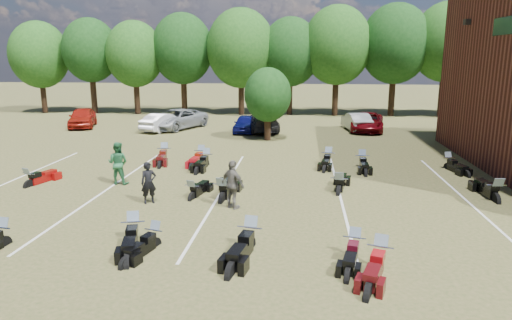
# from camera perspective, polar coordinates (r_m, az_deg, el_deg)

# --- Properties ---
(ground) EXTENTS (160.00, 160.00, 0.00)m
(ground) POSITION_cam_1_polar(r_m,az_deg,el_deg) (16.43, 4.21, -7.33)
(ground) COLOR brown
(ground) RESTS_ON ground
(car_0) EXTENTS (3.22, 4.98, 1.58)m
(car_0) POSITION_cam_1_polar(r_m,az_deg,el_deg) (39.72, -20.87, 4.99)
(car_0) COLOR maroon
(car_0) RESTS_ON ground
(car_1) EXTENTS (2.88, 4.39, 1.37)m
(car_1) POSITION_cam_1_polar(r_m,az_deg,el_deg) (35.99, -11.50, 4.68)
(car_1) COLOR #B7B7BB
(car_1) RESTS_ON ground
(car_2) EXTENTS (4.61, 6.12, 1.55)m
(car_2) POSITION_cam_1_polar(r_m,az_deg,el_deg) (36.76, -9.86, 5.05)
(car_2) COLOR gray
(car_2) RESTS_ON ground
(car_3) EXTENTS (3.36, 5.69, 1.55)m
(car_3) POSITION_cam_1_polar(r_m,az_deg,el_deg) (35.00, 0.73, 4.85)
(car_3) COLOR black
(car_3) RESTS_ON ground
(car_4) EXTENTS (1.58, 3.80, 1.29)m
(car_4) POSITION_cam_1_polar(r_m,az_deg,el_deg) (34.65, -1.38, 4.55)
(car_4) COLOR #0D105D
(car_4) RESTS_ON ground
(car_5) EXTENTS (2.12, 4.44, 1.40)m
(car_5) POSITION_cam_1_polar(r_m,az_deg,el_deg) (36.23, 12.43, 4.72)
(car_5) COLOR #A4A5A0
(car_5) RESTS_ON ground
(car_6) EXTENTS (3.09, 5.39, 1.42)m
(car_6) POSITION_cam_1_polar(r_m,az_deg,el_deg) (36.18, 13.75, 4.65)
(car_6) COLOR #5B050A
(car_6) RESTS_ON ground
(car_7) EXTENTS (4.18, 5.73, 1.54)m
(car_7) POSITION_cam_1_polar(r_m,az_deg,el_deg) (36.65, 25.28, 3.98)
(car_7) COLOR #323136
(car_7) RESTS_ON ground
(person_black) EXTENTS (0.72, 0.64, 1.65)m
(person_black) POSITION_cam_1_polar(r_m,az_deg,el_deg) (18.30, -13.28, -2.79)
(person_black) COLOR black
(person_black) RESTS_ON ground
(person_green) EXTENTS (0.98, 0.79, 1.93)m
(person_green) POSITION_cam_1_polar(r_m,az_deg,el_deg) (21.40, -16.87, -0.37)
(person_green) COLOR #246239
(person_green) RESTS_ON ground
(person_grey) EXTENTS (1.17, 1.01, 1.88)m
(person_grey) POSITION_cam_1_polar(r_m,az_deg,el_deg) (17.19, -2.92, -3.09)
(person_grey) COLOR #58544C
(person_grey) RESTS_ON ground
(motorcycle_0) EXTENTS (0.91, 2.26, 1.23)m
(motorcycle_0) POSITION_cam_1_polar(r_m,az_deg,el_deg) (16.11, -29.03, -9.40)
(motorcycle_0) COLOR black
(motorcycle_0) RESTS_ON ground
(motorcycle_2) EXTENTS (1.13, 2.09, 1.11)m
(motorcycle_2) POSITION_cam_1_polar(r_m,az_deg,el_deg) (14.44, -12.55, -10.53)
(motorcycle_2) COLOR black
(motorcycle_2) RESTS_ON ground
(motorcycle_3) EXTENTS (1.31, 2.45, 1.31)m
(motorcycle_3) POSITION_cam_1_polar(r_m,az_deg,el_deg) (15.01, -15.00, -9.76)
(motorcycle_3) COLOR black
(motorcycle_3) RESTS_ON ground
(motorcycle_4) EXTENTS (1.21, 2.59, 1.39)m
(motorcycle_4) POSITION_cam_1_polar(r_m,az_deg,el_deg) (13.98, -0.76, -11.02)
(motorcycle_4) COLOR black
(motorcycle_4) RESTS_ON ground
(motorcycle_5) EXTENTS (1.09, 2.19, 1.17)m
(motorcycle_5) POSITION_cam_1_polar(r_m,az_deg,el_deg) (13.81, 12.11, -11.64)
(motorcycle_5) COLOR black
(motorcycle_5) RESTS_ON ground
(motorcycle_6) EXTENTS (1.42, 2.44, 1.30)m
(motorcycle_6) POSITION_cam_1_polar(r_m,az_deg,el_deg) (13.25, 15.13, -12.91)
(motorcycle_6) COLOR #42090B
(motorcycle_6) RESTS_ON ground
(motorcycle_7) EXTENTS (1.27, 2.29, 1.22)m
(motorcycle_7) POSITION_cam_1_polar(r_m,az_deg,el_deg) (22.61, -26.43, -3.00)
(motorcycle_7) COLOR maroon
(motorcycle_7) RESTS_ON ground
(motorcycle_9) EXTENTS (1.07, 2.15, 1.15)m
(motorcycle_9) POSITION_cam_1_polar(r_m,az_deg,el_deg) (18.69, -7.98, -4.89)
(motorcycle_9) COLOR black
(motorcycle_9) RESTS_ON ground
(motorcycle_10) EXTENTS (1.09, 2.59, 1.40)m
(motorcycle_10) POSITION_cam_1_polar(r_m,az_deg,el_deg) (18.32, -4.23, -5.17)
(motorcycle_10) COLOR black
(motorcycle_10) RESTS_ON ground
(motorcycle_11) EXTENTS (1.16, 2.14, 1.14)m
(motorcycle_11) POSITION_cam_1_polar(r_m,az_deg,el_deg) (19.32, -3.24, -4.18)
(motorcycle_11) COLOR black
(motorcycle_11) RESTS_ON ground
(motorcycle_12) EXTENTS (1.18, 2.49, 1.33)m
(motorcycle_12) POSITION_cam_1_polar(r_m,az_deg,el_deg) (19.56, 10.28, -4.16)
(motorcycle_12) COLOR black
(motorcycle_12) RESTS_ON ground
(motorcycle_13) EXTENTS (0.93, 2.54, 1.40)m
(motorcycle_13) POSITION_cam_1_polar(r_m,az_deg,el_deg) (20.56, 27.71, -4.64)
(motorcycle_13) COLOR black
(motorcycle_13) RESTS_ON ground
(motorcycle_14) EXTENTS (1.14, 2.53, 1.36)m
(motorcycle_14) POSITION_cam_1_polar(r_m,az_deg,el_deg) (25.88, -11.35, -0.01)
(motorcycle_14) COLOR #3E080B
(motorcycle_14) RESTS_ON ground
(motorcycle_15) EXTENTS (0.90, 2.36, 1.29)m
(motorcycle_15) POSITION_cam_1_polar(r_m,az_deg,el_deg) (25.10, -6.89, -0.25)
(motorcycle_15) COLOR #9F0B16
(motorcycle_15) RESTS_ON ground
(motorcycle_16) EXTENTS (0.90, 2.38, 1.30)m
(motorcycle_16) POSITION_cam_1_polar(r_m,az_deg,el_deg) (24.20, -6.24, -0.73)
(motorcycle_16) COLOR black
(motorcycle_16) RESTS_ON ground
(motorcycle_18) EXTENTS (1.10, 2.40, 1.29)m
(motorcycle_18) POSITION_cam_1_polar(r_m,az_deg,el_deg) (24.69, 8.97, -0.54)
(motorcycle_18) COLOR black
(motorcycle_18) RESTS_ON ground
(motorcycle_19) EXTENTS (0.78, 2.32, 1.29)m
(motorcycle_19) POSITION_cam_1_polar(r_m,az_deg,el_deg) (24.35, 13.07, -0.91)
(motorcycle_19) COLOR black
(motorcycle_19) RESTS_ON ground
(motorcycle_20) EXTENTS (1.23, 2.28, 1.21)m
(motorcycle_20) POSITION_cam_1_polar(r_m,az_deg,el_deg) (25.40, 22.85, -1.03)
(motorcycle_20) COLOR black
(motorcycle_20) RESTS_ON ground
(tree_line) EXTENTS (56.00, 6.00, 9.79)m
(tree_line) POSITION_cam_1_polar(r_m,az_deg,el_deg) (44.44, 4.20, 13.69)
(tree_line) COLOR black
(tree_line) RESTS_ON ground
(young_tree_midfield) EXTENTS (3.20, 3.20, 4.70)m
(young_tree_midfield) POSITION_cam_1_polar(r_m,az_deg,el_deg) (31.11, 1.47, 8.14)
(young_tree_midfield) COLOR black
(young_tree_midfield) RESTS_ON ground
(parking_lines) EXTENTS (20.10, 14.00, 0.01)m
(parking_lines) POSITION_cam_1_polar(r_m,az_deg,el_deg) (19.56, -4.35, -3.97)
(parking_lines) COLOR silver
(parking_lines) RESTS_ON ground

